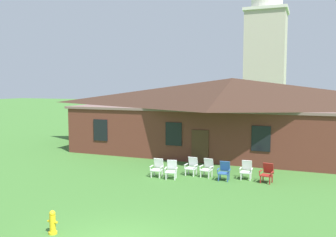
% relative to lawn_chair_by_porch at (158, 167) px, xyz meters
% --- Properties ---
extents(brick_building, '(22.72, 10.40, 5.41)m').
position_rel_lawn_chair_by_porch_xyz_m(brick_building, '(2.15, 9.02, 2.26)').
color(brick_building, brown).
rests_on(brick_building, ground).
extents(dome_tower, '(5.18, 5.18, 19.99)m').
position_rel_lawn_chair_by_porch_xyz_m(dome_tower, '(2.23, 29.37, 8.67)').
color(dome_tower, '#BCB29E').
rests_on(dome_tower, ground).
extents(lawn_chair_by_porch, '(0.67, 0.70, 0.96)m').
position_rel_lawn_chair_by_porch_xyz_m(lawn_chair_by_porch, '(0.00, 0.00, 0.00)').
color(lawn_chair_by_porch, silver).
rests_on(lawn_chair_by_porch, ground).
extents(lawn_chair_near_door, '(0.72, 0.76, 0.96)m').
position_rel_lawn_chair_by_porch_xyz_m(lawn_chair_near_door, '(0.84, -0.09, 0.00)').
color(lawn_chair_near_door, white).
rests_on(lawn_chair_near_door, ground).
extents(lawn_chair_left_end, '(0.67, 0.70, 0.96)m').
position_rel_lawn_chair_by_porch_xyz_m(lawn_chair_left_end, '(1.59, 1.02, 0.00)').
color(lawn_chair_left_end, white).
rests_on(lawn_chair_left_end, ground).
extents(lawn_chair_middle, '(0.70, 0.73, 0.96)m').
position_rel_lawn_chair_by_porch_xyz_m(lawn_chair_middle, '(2.48, 0.97, 0.00)').
color(lawn_chair_middle, silver).
rests_on(lawn_chair_middle, ground).
extents(lawn_chair_right_end, '(0.66, 0.69, 0.96)m').
position_rel_lawn_chair_by_porch_xyz_m(lawn_chair_right_end, '(3.47, 0.62, 0.00)').
color(lawn_chair_right_end, '#2D5693').
rests_on(lawn_chair_right_end, ground).
extents(lawn_chair_far_side, '(0.66, 0.69, 0.96)m').
position_rel_lawn_chair_by_porch_xyz_m(lawn_chair_far_side, '(4.50, 1.25, 0.00)').
color(lawn_chair_far_side, silver).
rests_on(lawn_chair_far_side, ground).
extents(lawn_chair_under_eave, '(0.71, 0.75, 0.96)m').
position_rel_lawn_chair_by_porch_xyz_m(lawn_chair_under_eave, '(5.57, 0.97, 0.00)').
color(lawn_chair_under_eave, maroon).
rests_on(lawn_chair_under_eave, ground).
extents(fire_hydrant, '(0.36, 0.28, 0.79)m').
position_rel_lawn_chair_by_porch_xyz_m(fire_hydrant, '(-0.29, -8.03, -0.12)').
color(fire_hydrant, gold).
rests_on(fire_hydrant, ground).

